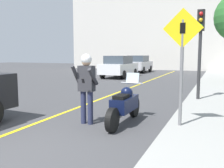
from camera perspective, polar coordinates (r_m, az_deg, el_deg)
name	(u,v)px	position (r m, az deg, el deg)	size (l,w,h in m)	color
road_center_line	(104,98)	(10.30, -1.90, -3.15)	(0.12, 36.00, 0.01)	yellow
building_backdrop	(184,29)	(29.56, 16.17, 11.99)	(28.00, 1.20, 9.21)	beige
motorcycle	(125,105)	(6.46, 2.93, -4.74)	(0.62, 2.19, 1.27)	black
person_biker	(86,81)	(6.33, -5.87, 0.69)	(0.59, 0.49, 1.79)	#282D4C
crossing_sign	(182,56)	(6.01, 15.69, 6.16)	(0.91, 0.08, 2.72)	slate
traffic_light	(200,37)	(9.89, 19.54, 10.05)	(0.26, 0.30, 3.30)	#2D2D30
parked_car_white	(119,66)	(19.48, 1.61, 4.05)	(1.88, 4.20, 1.68)	black
parked_car_silver	(139,64)	(25.12, 6.12, 4.62)	(1.88, 4.20, 1.68)	black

